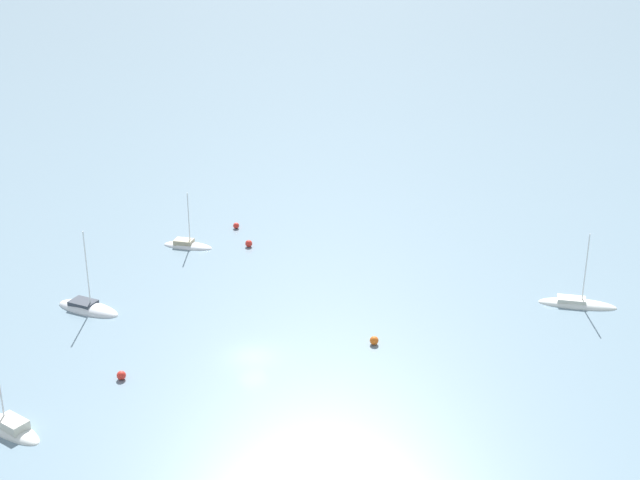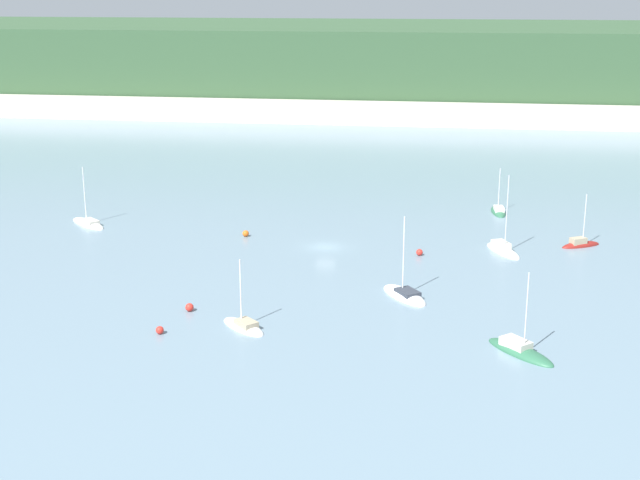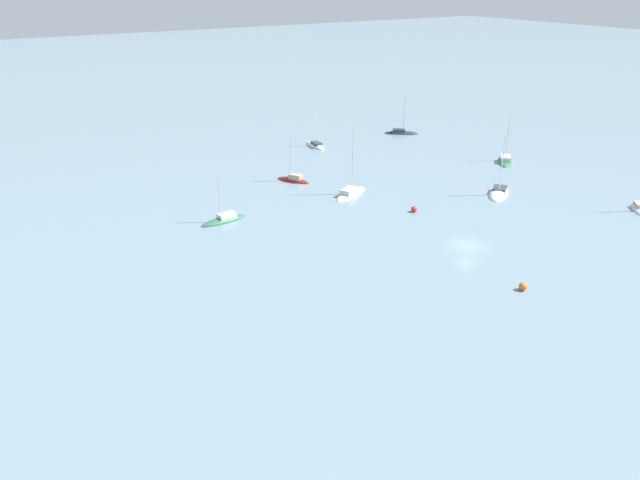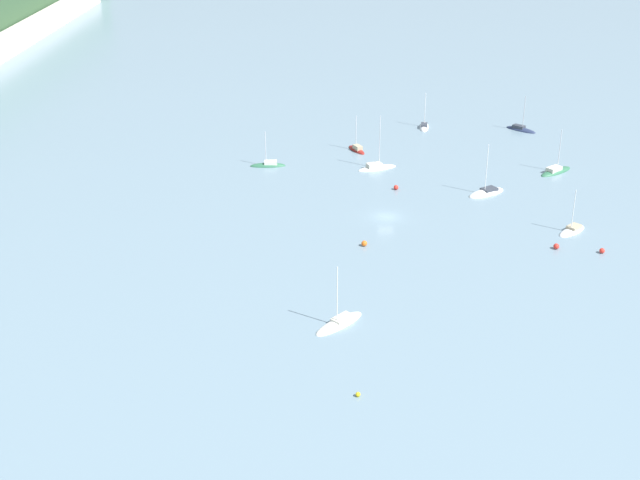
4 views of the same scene
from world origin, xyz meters
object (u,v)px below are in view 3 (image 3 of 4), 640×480
Objects in this scene: sailboat_3 at (224,220)px; sailboat_5 at (315,146)px; sailboat_4 at (499,194)px; mooring_buoy_0 at (523,286)px; sailboat_7 at (293,180)px; sailboat_6 at (401,133)px; sailboat_8 at (505,161)px; sailboat_0 at (350,194)px; mooring_buoy_3 at (414,209)px.

sailboat_5 reaches higher than sailboat_3.
sailboat_4 is 11.26× the size of mooring_buoy_0.
sailboat_7 is at bearing -79.57° from sailboat_4.
sailboat_3 is at bearing -115.49° from sailboat_6.
sailboat_7 is 38.83m from sailboat_8.
sailboat_3 is at bearing 153.51° from sailboat_0.
sailboat_7 reaches higher than mooring_buoy_0.
sailboat_6 is at bearing -159.71° from sailboat_3.
sailboat_5 is 1.07× the size of sailboat_7.
sailboat_8 reaches higher than mooring_buoy_3.
sailboat_7 is (9.94, -16.73, 0.04)m from sailboat_3.
mooring_buoy_0 is 24.74m from mooring_buoy_3.
sailboat_3 is at bearing 137.40° from sailboat_8.
sailboat_6 is 68.92m from mooring_buoy_0.
sailboat_3 is 39.84m from mooring_buoy_0.
sailboat_8 is at bearing -176.40° from sailboat_4.
sailboat_4 is 1.30× the size of sailboat_7.
sailboat_0 is at bearing 137.73° from sailboat_8.
sailboat_5 reaches higher than mooring_buoy_0.
sailboat_5 is (26.13, -31.06, -0.03)m from sailboat_3.
sailboat_8 is (-0.65, -54.08, 0.01)m from sailboat_3.
sailboat_0 reaches higher than sailboat_7.
sailboat_6 is 1.06× the size of sailboat_7.
mooring_buoy_3 is (-10.73, -3.35, 0.28)m from sailboat_0.
mooring_buoy_3 is (1.12, 15.86, 0.36)m from sailboat_4.
sailboat_3 is 0.89× the size of sailboat_5.
sailboat_5 is at bearing 43.34° from sailboat_0.
mooring_buoy_0 is at bearing 173.37° from sailboat_5.
mooring_buoy_0 is at bearing 167.11° from mooring_buoy_3.
mooring_buoy_3 is (-21.12, -7.28, 0.28)m from sailboat_7.
sailboat_8 is at bearing -134.37° from sailboat_5.
sailboat_3 is 19.46m from sailboat_7.
sailboat_6 is 38.01m from sailboat_7.
sailboat_0 reaches higher than sailboat_3.
sailboat_5 is at bearing -112.81° from sailboat_4.
sailboat_0 reaches higher than mooring_buoy_3.
sailboat_0 is at bearing 171.24° from sailboat_7.
sailboat_0 is at bearing 163.55° from sailboat_5.
sailboat_6 reaches higher than sailboat_5.
sailboat_7 is at bearing 85.44° from sailboat_0.
sailboat_5 is 0.93× the size of sailboat_8.
sailboat_4 is at bearing -42.91° from mooring_buoy_0.
sailboat_3 reaches higher than mooring_buoy_3.
sailboat_7 is (-16.19, 14.33, 0.07)m from sailboat_5.
sailboat_8 reaches higher than sailboat_6.
sailboat_4 reaches higher than mooring_buoy_3.
sailboat_4 reaches higher than sailboat_8.
sailboat_4 reaches higher than sailboat_5.
sailboat_0 is 22.57m from sailboat_4.
sailboat_8 reaches higher than sailboat_5.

